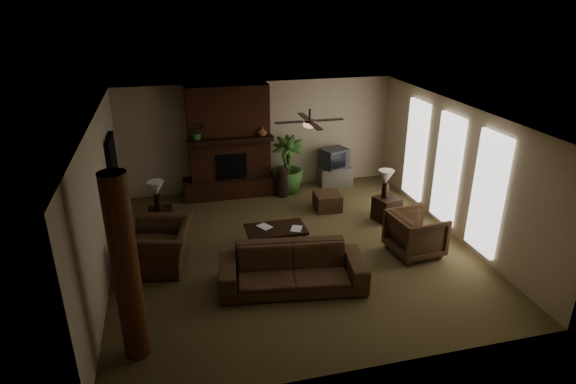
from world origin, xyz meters
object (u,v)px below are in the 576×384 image
object	(u,v)px
armchair_left	(160,239)
lamp_left	(156,190)
floor_vase	(282,180)
ottoman	(327,201)
sofa	(292,262)
side_table_left	(161,221)
lamp_right	(386,179)
log_column	(126,270)
coffee_table	(276,231)
side_table_right	(387,209)
tv_stand	(335,176)
floor_plant	(287,177)
armchair_right	(416,232)

from	to	relation	value
armchair_left	lamp_left	world-z (taller)	lamp_left
floor_vase	ottoman	bearing A→B (deg)	-51.48
sofa	side_table_left	distance (m)	3.50
lamp_left	lamp_right	xyz separation A→B (m)	(4.96, -0.55, 0.00)
lamp_left	log_column	bearing A→B (deg)	-95.23
ottoman	sofa	bearing A→B (deg)	-118.87
armchair_left	coffee_table	xyz separation A→B (m)	(2.26, 0.17, -0.19)
log_column	side_table_right	size ratio (longest dim) A/B	5.09
sofa	floor_vase	size ratio (longest dim) A/B	3.32
log_column	side_table_left	world-z (taller)	log_column
ottoman	lamp_left	size ratio (longest dim) A/B	0.92
coffee_table	floor_vase	xyz separation A→B (m)	(0.75, 2.59, 0.06)
tv_stand	ottoman	bearing A→B (deg)	-111.62
sofa	side_table_right	world-z (taller)	sofa
floor_vase	side_table_right	size ratio (longest dim) A/B	1.40
ottoman	armchair_left	bearing A→B (deg)	-156.48
floor_plant	lamp_right	bearing A→B (deg)	-51.30
armchair_left	side_table_left	xyz separation A→B (m)	(-0.00, 1.39, -0.28)
lamp_left	side_table_left	bearing A→B (deg)	10.02
armchair_left	floor_plant	size ratio (longest dim) A/B	0.87
armchair_right	lamp_left	bearing A→B (deg)	60.99
ottoman	lamp_left	world-z (taller)	lamp_left
lamp_right	armchair_right	bearing A→B (deg)	-91.73
coffee_table	floor_vase	world-z (taller)	floor_vase
armchair_right	coffee_table	size ratio (longest dim) A/B	0.80
log_column	side_table_left	size ratio (longest dim) A/B	5.09
floor_plant	lamp_left	bearing A→B (deg)	-153.64
sofa	side_table_left	size ratio (longest dim) A/B	4.64
side_table_right	sofa	bearing A→B (deg)	-142.83
armchair_right	side_table_left	world-z (taller)	armchair_right
sofa	tv_stand	distance (m)	5.04
log_column	side_table_right	world-z (taller)	log_column
floor_vase	side_table_right	bearing A→B (deg)	-44.92
sofa	side_table_right	size ratio (longest dim) A/B	4.64
floor_plant	lamp_left	xyz separation A→B (m)	(-3.24, -1.60, 0.59)
side_table_left	armchair_left	bearing A→B (deg)	-89.92
log_column	floor_plant	size ratio (longest dim) A/B	1.91
sofa	tv_stand	bearing A→B (deg)	70.29
ottoman	side_table_left	xyz separation A→B (m)	(-3.88, -0.29, 0.08)
armchair_right	floor_plant	xyz separation A→B (m)	(-1.68, 3.74, -0.07)
coffee_table	side_table_right	bearing A→B (deg)	12.87
armchair_left	armchair_right	size ratio (longest dim) A/B	1.32
floor_vase	side_table_right	world-z (taller)	floor_vase
ottoman	side_table_right	size ratio (longest dim) A/B	1.09
coffee_table	lamp_left	world-z (taller)	lamp_left
floor_plant	lamp_left	world-z (taller)	lamp_left
ottoman	floor_vase	world-z (taller)	floor_vase
floor_vase	armchair_right	bearing A→B (deg)	-61.98
tv_stand	lamp_left	distance (m)	5.00
coffee_table	floor_vase	size ratio (longest dim) A/B	1.56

